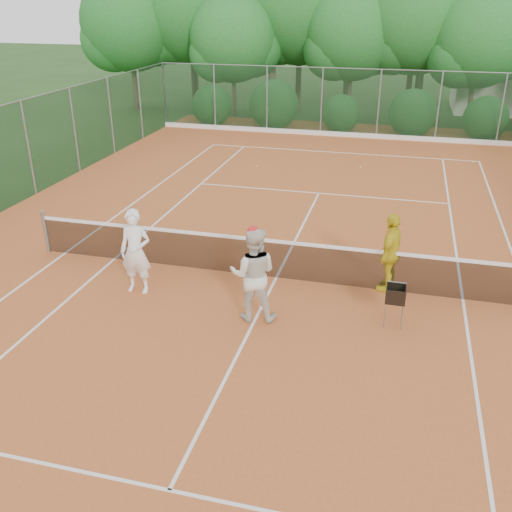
% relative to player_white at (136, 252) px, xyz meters
% --- Properties ---
extents(ground, '(120.00, 120.00, 0.00)m').
position_rel_player_white_xyz_m(ground, '(2.80, 1.35, -0.96)').
color(ground, '#214117').
rests_on(ground, ground).
extents(clay_court, '(18.00, 36.00, 0.02)m').
position_rel_player_white_xyz_m(clay_court, '(2.80, 1.35, -0.95)').
color(clay_court, '#B95D2A').
rests_on(clay_court, ground).
extents(tennis_net, '(11.97, 0.10, 1.10)m').
position_rel_player_white_xyz_m(tennis_net, '(2.80, 1.35, -0.43)').
color(tennis_net, gray).
rests_on(tennis_net, clay_court).
extents(player_white, '(0.70, 0.47, 1.89)m').
position_rel_player_white_xyz_m(player_white, '(0.00, 0.00, 0.00)').
color(player_white, white).
rests_on(player_white, clay_court).
extents(player_center_grp, '(1.05, 0.87, 1.98)m').
position_rel_player_white_xyz_m(player_center_grp, '(2.74, -0.48, 0.04)').
color(player_center_grp, silver).
rests_on(player_center_grp, clay_court).
extents(player_yellow, '(0.70, 1.12, 1.78)m').
position_rel_player_white_xyz_m(player_yellow, '(5.30, 1.46, -0.05)').
color(player_yellow, gold).
rests_on(player_yellow, clay_court).
extents(ball_hopper, '(0.36, 0.36, 0.83)m').
position_rel_player_white_xyz_m(ball_hopper, '(5.48, -0.04, -0.28)').
color(ball_hopper, gray).
rests_on(ball_hopper, clay_court).
extents(stray_ball_a, '(0.07, 0.07, 0.07)m').
position_rel_player_white_xyz_m(stray_ball_a, '(0.04, 10.31, -0.91)').
color(stray_ball_a, yellow).
rests_on(stray_ball_a, clay_court).
extents(stray_ball_b, '(0.07, 0.07, 0.07)m').
position_rel_player_white_xyz_m(stray_ball_b, '(3.85, 11.13, -0.91)').
color(stray_ball_b, '#D6E836').
rests_on(stray_ball_b, clay_court).
extents(stray_ball_c, '(0.07, 0.07, 0.07)m').
position_rel_player_white_xyz_m(stray_ball_c, '(8.03, 12.94, -0.91)').
color(stray_ball_c, yellow).
rests_on(stray_ball_c, clay_court).
extents(court_markings, '(11.03, 23.83, 0.01)m').
position_rel_player_white_xyz_m(court_markings, '(2.80, 1.35, -0.94)').
color(court_markings, white).
rests_on(court_markings, clay_court).
extents(fence_back, '(18.07, 0.07, 3.00)m').
position_rel_player_white_xyz_m(fence_back, '(2.80, 16.35, 0.56)').
color(fence_back, '#19381E').
rests_on(fence_back, clay_court).
extents(tropical_treeline, '(32.10, 8.49, 15.03)m').
position_rel_player_white_xyz_m(tropical_treeline, '(4.23, 21.57, 4.15)').
color(tropical_treeline, brown).
rests_on(tropical_treeline, ground).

